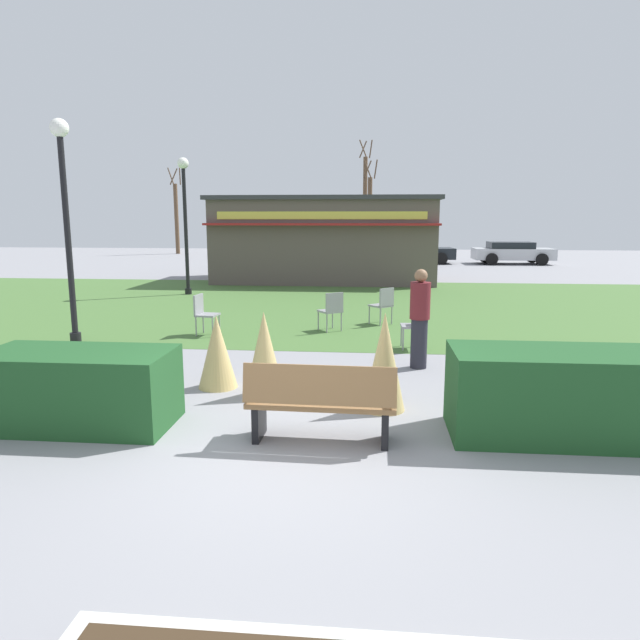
# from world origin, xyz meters

# --- Properties ---
(ground_plane) EXTENTS (80.00, 80.00, 0.00)m
(ground_plane) POSITION_xyz_m (0.00, 0.00, 0.00)
(ground_plane) COLOR gray
(lawn_patch) EXTENTS (36.00, 12.00, 0.01)m
(lawn_patch) POSITION_xyz_m (0.00, 10.88, 0.00)
(lawn_patch) COLOR #446B33
(lawn_patch) RESTS_ON ground_plane
(park_bench) EXTENTS (1.72, 0.57, 0.95)m
(park_bench) POSITION_xyz_m (0.38, 0.47, 0.48)
(park_bench) COLOR olive
(park_bench) RESTS_ON ground_plane
(hedge_left) EXTENTS (2.28, 1.10, 0.94)m
(hedge_left) POSITION_xyz_m (-2.63, 0.76, 0.47)
(hedge_left) COLOR #1E4C23
(hedge_left) RESTS_ON ground_plane
(hedge_right) EXTENTS (2.63, 1.10, 1.03)m
(hedge_right) POSITION_xyz_m (3.19, 0.92, 0.51)
(hedge_right) COLOR #1E4C23
(hedge_right) RESTS_ON ground_plane
(ornamental_grass_behind_left) EXTENTS (0.59, 0.59, 1.11)m
(ornamental_grass_behind_left) POSITION_xyz_m (-1.36, 2.47, 0.56)
(ornamental_grass_behind_left) COLOR tan
(ornamental_grass_behind_left) RESTS_ON ground_plane
(ornamental_grass_behind_right) EXTENTS (0.57, 0.57, 1.32)m
(ornamental_grass_behind_right) POSITION_xyz_m (1.12, 1.68, 0.66)
(ornamental_grass_behind_right) COLOR tan
(ornamental_grass_behind_right) RESTS_ON ground_plane
(ornamental_grass_behind_center) EXTENTS (0.58, 0.58, 1.23)m
(ornamental_grass_behind_center) POSITION_xyz_m (-0.58, 2.13, 0.62)
(ornamental_grass_behind_center) COLOR tan
(ornamental_grass_behind_center) RESTS_ON ground_plane
(lamppost_mid) EXTENTS (0.36, 0.36, 4.42)m
(lamppost_mid) POSITION_xyz_m (-5.12, 5.27, 2.77)
(lamppost_mid) COLOR black
(lamppost_mid) RESTS_ON ground_plane
(lamppost_far) EXTENTS (0.36, 0.36, 4.42)m
(lamppost_far) POSITION_xyz_m (-5.16, 12.65, 2.77)
(lamppost_far) COLOR black
(lamppost_far) RESTS_ON ground_plane
(trash_bin) EXTENTS (0.52, 0.52, 0.79)m
(trash_bin) POSITION_xyz_m (2.94, 0.97, 0.39)
(trash_bin) COLOR #2D4233
(trash_bin) RESTS_ON ground_plane
(food_kiosk) EXTENTS (8.80, 4.90, 3.32)m
(food_kiosk) POSITION_xyz_m (-0.97, 17.36, 1.67)
(food_kiosk) COLOR #594C47
(food_kiosk) RESTS_ON ground_plane
(cafe_chair_west) EXTENTS (0.61, 0.61, 0.89)m
(cafe_chair_west) POSITION_xyz_m (0.05, 6.88, 0.53)
(cafe_chair_west) COLOR gray
(cafe_chair_west) RESTS_ON ground_plane
(cafe_chair_east) EXTENTS (0.62, 0.62, 0.89)m
(cafe_chair_east) POSITION_xyz_m (1.21, 7.81, 0.53)
(cafe_chair_east) COLOR gray
(cafe_chair_east) RESTS_ON ground_plane
(cafe_chair_center) EXTENTS (0.49, 0.49, 0.89)m
(cafe_chair_center) POSITION_xyz_m (-2.70, 6.22, 0.53)
(cafe_chair_center) COLOR gray
(cafe_chair_center) RESTS_ON ground_plane
(cafe_chair_north) EXTENTS (0.46, 0.46, 0.89)m
(cafe_chair_north) POSITION_xyz_m (1.82, 5.34, 0.53)
(cafe_chair_north) COLOR gray
(cafe_chair_north) RESTS_ON ground_plane
(person_strolling) EXTENTS (0.34, 0.34, 1.69)m
(person_strolling) POSITION_xyz_m (1.75, 3.89, 0.86)
(person_strolling) COLOR #23232D
(person_strolling) RESTS_ON ground_plane
(parked_car_west_slot) EXTENTS (4.22, 2.09, 1.20)m
(parked_car_west_slot) POSITION_xyz_m (-2.22, 26.34, 0.64)
(parked_car_west_slot) COLOR navy
(parked_car_west_slot) RESTS_ON ground_plane
(parked_car_center_slot) EXTENTS (4.32, 2.30, 1.20)m
(parked_car_center_slot) POSITION_xyz_m (3.23, 26.34, 0.64)
(parked_car_center_slot) COLOR black
(parked_car_center_slot) RESTS_ON ground_plane
(parked_car_east_slot) EXTENTS (4.22, 2.10, 1.20)m
(parked_car_east_slot) POSITION_xyz_m (8.52, 26.34, 0.64)
(parked_car_east_slot) COLOR #B7BABF
(parked_car_east_slot) RESTS_ON ground_plane
(tree_left_bg) EXTENTS (0.91, 0.96, 6.00)m
(tree_left_bg) POSITION_xyz_m (0.70, 30.54, 2.63)
(tree_left_bg) COLOR brown
(tree_left_bg) RESTS_ON ground_plane
(tree_right_bg) EXTENTS (0.91, 0.96, 7.47)m
(tree_right_bg) POSITION_xyz_m (0.37, 32.97, 3.37)
(tree_right_bg) COLOR brown
(tree_right_bg) RESTS_ON ground_plane
(tree_center_bg) EXTENTS (0.91, 0.96, 5.83)m
(tree_center_bg) POSITION_xyz_m (-12.61, 33.13, 2.55)
(tree_center_bg) COLOR brown
(tree_center_bg) RESTS_ON ground_plane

